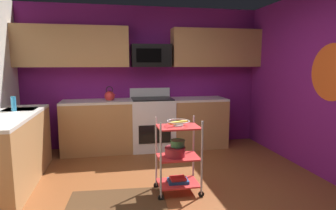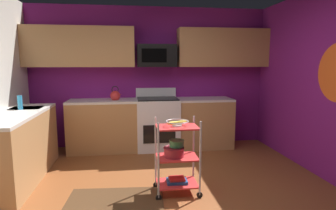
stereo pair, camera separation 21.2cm
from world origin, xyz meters
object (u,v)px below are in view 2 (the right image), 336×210
Objects in this scene: mixing_bowl_small at (177,143)px; book_stack at (177,180)px; microwave at (157,56)px; rolling_cart at (177,157)px; fruit_bowl at (177,122)px; mixing_bowl_large at (174,152)px; kettle at (115,96)px; oven_range at (158,123)px; dish_soap_bottle at (20,103)px.

mixing_bowl_small is 0.46m from book_stack.
microwave reaches higher than rolling_cart.
fruit_bowl is at bearing -83.89° from mixing_bowl_small.
mixing_bowl_large is at bearing -89.66° from microwave.
oven_range is at bearing 0.29° from kettle.
mixing_bowl_large is at bearing -67.83° from kettle.
mixing_bowl_large is 1.38× the size of mixing_bowl_small.
mixing_bowl_small is at bearing 96.11° from rolling_cart.
kettle is 1.57m from dish_soap_bottle.
book_stack is at bearing -24.77° from dish_soap_bottle.
fruit_bowl is 0.72m from book_stack.
kettle reaches higher than mixing_bowl_large.
mixing_bowl_large is 2.31m from dish_soap_bottle.
kettle is (-0.75, -0.00, 0.52)m from oven_range.
oven_range reaches higher than fruit_bowl.
microwave is 1.03m from kettle.
dish_soap_bottle reaches higher than rolling_cart.
oven_range is at bearing -89.74° from microwave.
microwave is 2.78× the size of book_stack.
rolling_cart reaches higher than fruit_bowl.
kettle is at bearing -179.71° from oven_range.
book_stack is 2.20m from kettle.
book_stack is (0.00, 0.00, -0.72)m from fruit_bowl.
oven_range is 6.04× the size of mixing_bowl_small.
fruit_bowl is at bearing -66.83° from kettle.
microwave is at bearing 90.26° from oven_range.
oven_range is 5.50× the size of dish_soap_bottle.
mixing_bowl_small is at bearing 96.11° from book_stack.
rolling_cart is at bearing 0.00° from mixing_bowl_large.
rolling_cart is at bearing 45.00° from fruit_bowl.
kettle is 1.32× the size of dish_soap_bottle.
dish_soap_bottle is (-2.08, 0.94, 0.40)m from mixing_bowl_small.
oven_range reaches higher than mixing_bowl_large.
kettle reaches higher than mixing_bowl_small.
oven_range is 0.91m from kettle.
oven_range is 1.57× the size of microwave.
book_stack is (0.05, -1.88, -0.32)m from oven_range.
mixing_bowl_small is at bearing -88.60° from microwave.
mixing_bowl_small is 2.05m from kettle.
microwave is 0.77× the size of rolling_cart.
rolling_cart is 3.36× the size of fruit_bowl.
microwave is at bearing 26.73° from dish_soap_bottle.
kettle is at bearing 112.17° from mixing_bowl_large.
dish_soap_bottle reaches higher than oven_range.
mixing_bowl_large is at bearing -151.34° from mixing_bowl_small.
fruit_bowl is 0.36m from mixing_bowl_large.
kettle is at bearing 113.34° from mixing_bowl_small.
microwave is (-0.00, 0.10, 1.22)m from oven_range.
microwave is 3.50× the size of dish_soap_bottle.
kettle is at bearing 113.17° from rolling_cart.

